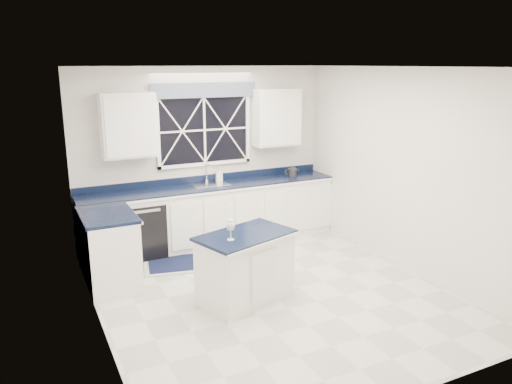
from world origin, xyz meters
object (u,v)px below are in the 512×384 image
dishwasher (142,228)px  soap_bottle (219,174)px  kettle (292,171)px  faucet (207,172)px  island (245,267)px  wine_glass (231,226)px

dishwasher → soap_bottle: (1.31, 0.22, 0.64)m
dishwasher → kettle: (2.53, 0.03, 0.61)m
kettle → soap_bottle: soap_bottle is taller
faucet → soap_bottle: 0.22m
island → soap_bottle: size_ratio=5.77×
faucet → soap_bottle: bearing=6.9°
wine_glass → soap_bottle: bearing=71.1°
island → soap_bottle: (0.55, 2.18, 0.63)m
dishwasher → wine_glass: wine_glass is taller
faucet → wine_glass: bearing=-104.3°
faucet → kettle: bearing=-6.6°
wine_glass → soap_bottle: (0.79, 2.29, 0.06)m
faucet → island: faucet is taller
faucet → wine_glass: (-0.57, -2.26, -0.11)m
faucet → island: (-0.34, -2.15, -0.68)m
island → wine_glass: bearing=-171.5°
kettle → faucet: bearing=-172.9°
island → dishwasher: bearing=93.6°
island → soap_bottle: 2.33m
kettle → soap_bottle: bearing=-175.2°
faucet → kettle: faucet is taller
dishwasher → island: island is taller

